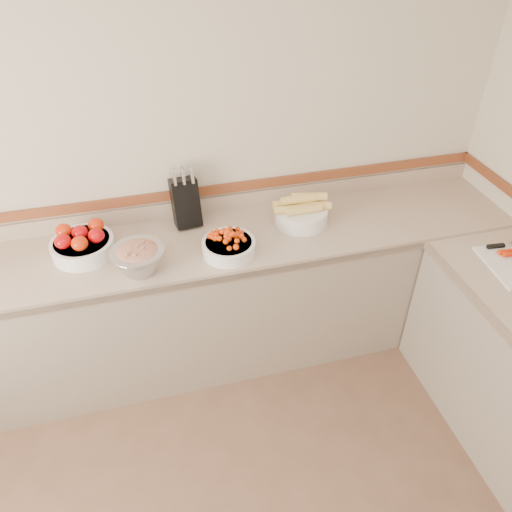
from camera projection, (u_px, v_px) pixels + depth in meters
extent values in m
plane|color=beige|center=(167.00, 156.00, 2.83)|extent=(4.00, 0.00, 4.00)
cube|color=tan|center=(182.00, 249.00, 2.84)|extent=(4.00, 0.65, 0.04)
cube|color=gray|center=(189.00, 306.00, 3.11)|extent=(4.00, 0.63, 0.86)
cube|color=gray|center=(191.00, 284.00, 2.60)|extent=(4.00, 0.02, 0.04)
cube|color=tan|center=(174.00, 209.00, 3.03)|extent=(4.00, 0.02, 0.10)
cube|color=brown|center=(172.00, 195.00, 2.97)|extent=(4.00, 0.02, 0.06)
cube|color=black|center=(186.00, 203.00, 2.92)|extent=(0.17, 0.20, 0.30)
cylinder|color=silver|center=(175.00, 179.00, 2.78)|extent=(0.02, 0.04, 0.08)
cylinder|color=silver|center=(184.00, 178.00, 2.79)|extent=(0.02, 0.04, 0.08)
cylinder|color=silver|center=(192.00, 177.00, 2.80)|extent=(0.02, 0.04, 0.08)
cylinder|color=silver|center=(174.00, 176.00, 2.80)|extent=(0.02, 0.04, 0.08)
cylinder|color=silver|center=(183.00, 175.00, 2.81)|extent=(0.02, 0.04, 0.08)
cylinder|color=silver|center=(191.00, 174.00, 2.82)|extent=(0.02, 0.04, 0.08)
cylinder|color=silver|center=(173.00, 174.00, 2.82)|extent=(0.02, 0.04, 0.08)
cylinder|color=silver|center=(182.00, 173.00, 2.83)|extent=(0.02, 0.04, 0.08)
cylinder|color=silver|center=(191.00, 172.00, 2.84)|extent=(0.02, 0.04, 0.08)
cylinder|color=white|center=(83.00, 247.00, 2.74)|extent=(0.34, 0.34, 0.09)
torus|color=white|center=(82.00, 241.00, 2.71)|extent=(0.34, 0.34, 0.01)
cylinder|color=white|center=(82.00, 241.00, 2.71)|extent=(0.30, 0.30, 0.01)
ellipsoid|color=red|center=(63.00, 242.00, 2.64)|extent=(0.09, 0.09, 0.08)
ellipsoid|color=red|center=(80.00, 243.00, 2.62)|extent=(0.09, 0.09, 0.08)
ellipsoid|color=red|center=(96.00, 236.00, 2.68)|extent=(0.09, 0.09, 0.08)
ellipsoid|color=red|center=(64.00, 231.00, 2.71)|extent=(0.09, 0.09, 0.08)
ellipsoid|color=red|center=(80.00, 233.00, 2.70)|extent=(0.09, 0.09, 0.08)
ellipsoid|color=red|center=(96.00, 225.00, 2.76)|extent=(0.09, 0.09, 0.08)
cylinder|color=white|center=(229.00, 247.00, 2.75)|extent=(0.30, 0.30, 0.08)
torus|color=white|center=(229.00, 242.00, 2.73)|extent=(0.30, 0.30, 0.01)
cylinder|color=white|center=(229.00, 242.00, 2.73)|extent=(0.26, 0.26, 0.01)
sphere|color=#EA3C08|center=(212.00, 237.00, 2.72)|extent=(0.03, 0.03, 0.03)
sphere|color=#EA3C08|center=(230.00, 231.00, 2.72)|extent=(0.03, 0.03, 0.03)
sphere|color=#EA3C08|center=(235.00, 235.00, 2.69)|extent=(0.03, 0.03, 0.03)
sphere|color=#EA3C08|center=(237.00, 230.00, 2.75)|extent=(0.03, 0.03, 0.03)
sphere|color=#EA3C08|center=(226.00, 242.00, 2.65)|extent=(0.03, 0.03, 0.03)
sphere|color=#EA3C08|center=(210.00, 242.00, 2.69)|extent=(0.03, 0.03, 0.03)
sphere|color=#EA3C08|center=(230.00, 229.00, 2.76)|extent=(0.03, 0.03, 0.03)
sphere|color=#EA3C08|center=(227.00, 232.00, 2.68)|extent=(0.03, 0.03, 0.03)
sphere|color=#EA3C08|center=(228.00, 231.00, 2.68)|extent=(0.03, 0.03, 0.03)
sphere|color=#EA3C08|center=(228.00, 233.00, 2.69)|extent=(0.03, 0.03, 0.03)
sphere|color=#EA3C08|center=(228.00, 233.00, 2.69)|extent=(0.03, 0.03, 0.03)
sphere|color=#EA3C08|center=(228.00, 232.00, 2.70)|extent=(0.03, 0.03, 0.03)
sphere|color=#EA3C08|center=(226.00, 237.00, 2.68)|extent=(0.03, 0.03, 0.03)
sphere|color=#EA3C08|center=(212.00, 240.00, 2.70)|extent=(0.03, 0.03, 0.03)
sphere|color=#EA3C08|center=(223.00, 235.00, 2.68)|extent=(0.03, 0.03, 0.03)
sphere|color=#EA3C08|center=(214.00, 240.00, 2.68)|extent=(0.03, 0.03, 0.03)
sphere|color=#EA3C08|center=(229.00, 239.00, 2.67)|extent=(0.03, 0.03, 0.03)
sphere|color=#EA3C08|center=(220.00, 231.00, 2.75)|extent=(0.03, 0.03, 0.03)
sphere|color=#EA3C08|center=(234.00, 250.00, 2.63)|extent=(0.03, 0.03, 0.03)
sphere|color=#EA3C08|center=(219.00, 246.00, 2.65)|extent=(0.03, 0.03, 0.03)
sphere|color=#EA3C08|center=(241.00, 232.00, 2.75)|extent=(0.03, 0.03, 0.03)
sphere|color=#EA3C08|center=(216.00, 247.00, 2.65)|extent=(0.03, 0.03, 0.03)
sphere|color=#EA3C08|center=(230.00, 237.00, 2.67)|extent=(0.03, 0.03, 0.03)
sphere|color=#EA3C08|center=(224.00, 238.00, 2.68)|extent=(0.03, 0.03, 0.03)
sphere|color=#EA3C08|center=(237.00, 235.00, 2.71)|extent=(0.03, 0.03, 0.03)
sphere|color=#EA3C08|center=(235.00, 236.00, 2.68)|extent=(0.03, 0.03, 0.03)
sphere|color=#EA3C08|center=(211.00, 239.00, 2.70)|extent=(0.03, 0.03, 0.03)
sphere|color=#EA3C08|center=(227.00, 234.00, 2.68)|extent=(0.03, 0.03, 0.03)
sphere|color=#EA3C08|center=(229.00, 234.00, 2.69)|extent=(0.03, 0.03, 0.03)
sphere|color=#EA3C08|center=(219.00, 233.00, 2.72)|extent=(0.03, 0.03, 0.03)
sphere|color=#EA3C08|center=(226.00, 232.00, 2.71)|extent=(0.03, 0.03, 0.03)
sphere|color=#EA3C08|center=(217.00, 230.00, 2.77)|extent=(0.03, 0.03, 0.03)
sphere|color=#EA3C08|center=(217.00, 231.00, 2.76)|extent=(0.03, 0.03, 0.03)
cylinder|color=white|center=(301.00, 215.00, 2.99)|extent=(0.32, 0.32, 0.09)
torus|color=white|center=(301.00, 210.00, 2.96)|extent=(0.32, 0.32, 0.01)
cylinder|color=#F4C865|center=(292.00, 209.00, 2.91)|extent=(0.21, 0.07, 0.05)
cylinder|color=#F4C865|center=(304.00, 210.00, 2.91)|extent=(0.21, 0.05, 0.05)
cylinder|color=#F4C865|center=(314.00, 205.00, 2.94)|extent=(0.22, 0.10, 0.05)
cylinder|color=#F4C865|center=(290.00, 203.00, 2.96)|extent=(0.21, 0.06, 0.05)
cylinder|color=#F4C865|center=(305.00, 200.00, 2.99)|extent=(0.21, 0.11, 0.05)
cylinder|color=#F4C865|center=(299.00, 199.00, 2.91)|extent=(0.21, 0.05, 0.05)
cylinder|color=#F4C865|center=(309.00, 197.00, 2.93)|extent=(0.22, 0.10, 0.05)
cylinder|color=#B2B2BA|center=(139.00, 260.00, 2.61)|extent=(0.29, 0.29, 0.13)
torus|color=#B2B2BA|center=(137.00, 251.00, 2.57)|extent=(0.29, 0.29, 0.01)
ellipsoid|color=#C11650|center=(137.00, 253.00, 2.58)|extent=(0.23, 0.23, 0.08)
cube|color=#C11650|center=(135.00, 255.00, 2.51)|extent=(0.03, 0.03, 0.02)
cube|color=#A7C760|center=(151.00, 240.00, 2.61)|extent=(0.02, 0.02, 0.02)
cube|color=#C11650|center=(137.00, 247.00, 2.56)|extent=(0.02, 0.02, 0.02)
cube|color=#A7C760|center=(139.00, 244.00, 2.59)|extent=(0.02, 0.02, 0.02)
cube|color=#C11650|center=(136.00, 248.00, 2.56)|extent=(0.03, 0.03, 0.02)
cube|color=#A7C760|center=(131.00, 248.00, 2.56)|extent=(0.03, 0.03, 0.02)
cube|color=#C11650|center=(143.00, 248.00, 2.55)|extent=(0.03, 0.03, 0.02)
cube|color=#A7C760|center=(130.00, 249.00, 2.56)|extent=(0.03, 0.03, 0.02)
cube|color=#C11650|center=(136.00, 248.00, 2.57)|extent=(0.02, 0.02, 0.02)
cube|color=#A7C760|center=(143.00, 243.00, 2.59)|extent=(0.03, 0.03, 0.02)
cube|color=#C11650|center=(142.00, 252.00, 2.55)|extent=(0.02, 0.02, 0.02)
cube|color=#A7C760|center=(136.00, 247.00, 2.59)|extent=(0.03, 0.03, 0.02)
cube|color=#C11650|center=(128.00, 254.00, 2.51)|extent=(0.03, 0.03, 0.02)
cube|color=#A7C760|center=(126.00, 259.00, 2.51)|extent=(0.02, 0.02, 0.02)
cube|color=black|center=(496.00, 246.00, 2.78)|extent=(0.10, 0.03, 0.02)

